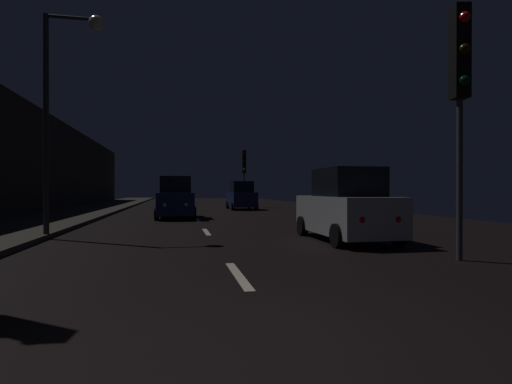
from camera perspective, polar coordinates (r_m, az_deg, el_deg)
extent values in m
cube|color=black|center=(28.16, -9.32, -2.67)|extent=(26.11, 84.00, 0.02)
cube|color=#38332B|center=(28.74, -23.13, -2.46)|extent=(4.40, 84.00, 0.15)
cube|color=#2D2B28|center=(26.07, -30.34, 4.13)|extent=(0.80, 63.00, 6.42)
cube|color=beige|center=(6.84, -2.55, -11.82)|extent=(0.16, 2.20, 0.01)
cube|color=beige|center=(13.77, -7.10, -5.70)|extent=(0.16, 2.20, 0.01)
cube|color=beige|center=(19.38, -8.37, -3.96)|extent=(0.16, 2.20, 0.01)
cube|color=beige|center=(28.63, -9.36, -2.59)|extent=(0.16, 2.20, 0.01)
cylinder|color=#38383A|center=(33.16, -1.73, 0.26)|extent=(0.12, 0.12, 2.86)
cube|color=black|center=(33.25, -1.73, 4.36)|extent=(0.31, 0.35, 1.90)
sphere|color=black|center=(33.12, -1.68, 5.48)|extent=(0.22, 0.22, 0.22)
sphere|color=black|center=(33.07, -1.68, 4.38)|extent=(0.22, 0.22, 0.22)
sphere|color=#19D84C|center=(33.03, -1.68, 3.29)|extent=(0.22, 0.22, 0.22)
cylinder|color=#38383A|center=(9.13, 27.12, 1.59)|extent=(0.12, 0.12, 3.30)
cube|color=black|center=(9.55, 27.15, 17.39)|extent=(0.37, 0.40, 1.90)
sphere|color=red|center=(9.61, 27.67, 21.28)|extent=(0.22, 0.22, 0.22)
sphere|color=black|center=(9.40, 27.66, 17.67)|extent=(0.22, 0.22, 0.22)
sphere|color=black|center=(9.23, 27.66, 13.92)|extent=(0.22, 0.22, 0.22)
cylinder|color=#2D2D30|center=(13.33, -27.84, 8.28)|extent=(0.16, 0.16, 6.60)
cylinder|color=#2D2D30|center=(13.98, -24.91, 21.70)|extent=(1.40, 0.10, 0.10)
sphere|color=beige|center=(13.81, -21.88, 21.54)|extent=(0.44, 0.44, 0.44)
cube|color=#141E51|center=(20.79, -11.46, -1.59)|extent=(1.77, 4.14, 1.08)
cube|color=black|center=(20.93, -11.46, 1.04)|extent=(1.51, 2.07, 0.83)
cylinder|color=black|center=(19.38, -8.88, -3.05)|extent=(0.22, 0.63, 0.63)
cylinder|color=black|center=(19.38, -14.03, -3.05)|extent=(0.22, 0.63, 0.63)
cylinder|color=black|center=(22.27, -9.21, -2.62)|extent=(0.22, 0.63, 0.63)
cylinder|color=black|center=(22.27, -13.69, -2.62)|extent=(0.22, 0.63, 0.63)
sphere|color=white|center=(18.76, -9.97, -1.79)|extent=(0.18, 0.18, 0.18)
sphere|color=white|center=(18.77, -12.95, -1.79)|extent=(0.18, 0.18, 0.18)
sphere|color=red|center=(22.82, -10.23, -1.42)|extent=(0.18, 0.18, 0.18)
sphere|color=red|center=(22.82, -12.68, -1.42)|extent=(0.18, 0.18, 0.18)
cube|color=#A5A8AD|center=(11.74, 12.70, -3.16)|extent=(1.71, 3.99, 1.05)
cube|color=black|center=(11.59, 12.99, 1.35)|extent=(1.45, 2.00, 0.80)
cylinder|color=black|center=(12.77, 6.67, -4.82)|extent=(0.21, 0.61, 0.61)
cylinder|color=black|center=(13.38, 13.53, -4.59)|extent=(0.21, 0.61, 0.61)
cylinder|color=black|center=(10.16, 11.59, -6.14)|extent=(0.21, 0.61, 0.61)
cylinder|color=black|center=(10.92, 19.75, -5.70)|extent=(0.21, 0.61, 0.61)
sphere|color=slate|center=(13.38, 7.42, -2.74)|extent=(0.17, 0.17, 0.17)
sphere|color=slate|center=(13.72, 11.15, -2.67)|extent=(0.17, 0.17, 0.17)
sphere|color=red|center=(9.77, 14.87, -3.86)|extent=(0.17, 0.17, 0.17)
sphere|color=red|center=(10.22, 19.62, -3.68)|extent=(0.17, 0.17, 0.17)
cube|color=#141E51|center=(29.59, -2.11, -1.07)|extent=(1.73, 4.04, 1.06)
cube|color=black|center=(29.44, -2.07, 0.74)|extent=(1.47, 2.02, 0.81)
cylinder|color=black|center=(30.88, -4.09, -1.82)|extent=(0.21, 0.62, 0.62)
cylinder|color=black|center=(31.14, -0.99, -1.80)|extent=(0.21, 0.62, 0.62)
cylinder|color=black|center=(28.08, -3.35, -2.03)|extent=(0.21, 0.62, 0.62)
cylinder|color=black|center=(28.36, 0.04, -2.01)|extent=(0.21, 0.62, 0.62)
sphere|color=slate|center=(31.47, -3.55, -0.99)|extent=(0.17, 0.17, 0.17)
sphere|color=slate|center=(31.62, -1.84, -0.98)|extent=(0.17, 0.17, 0.17)
sphere|color=red|center=(27.56, -2.42, -1.16)|extent=(0.17, 0.17, 0.17)
sphere|color=red|center=(27.72, -0.48, -1.16)|extent=(0.17, 0.17, 0.17)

